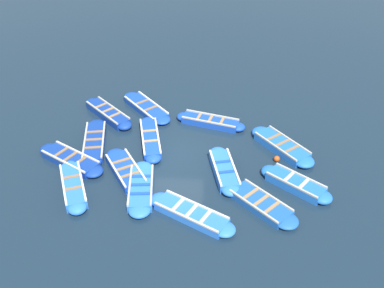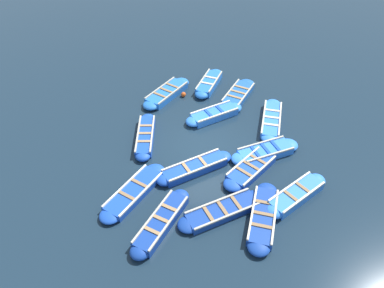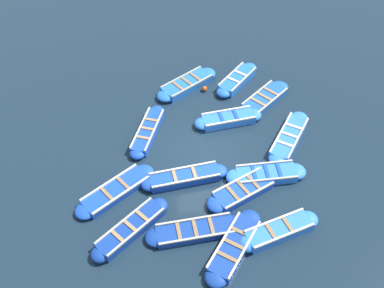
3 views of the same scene
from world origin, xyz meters
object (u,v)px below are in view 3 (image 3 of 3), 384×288
at_px(boat_tucked, 117,191).
at_px(boat_mid_row, 188,84).
at_px(boat_stern_in, 266,99).
at_px(boat_drifting, 230,119).
at_px(buoy_orange_near, 206,89).
at_px(boat_end_of_row, 280,231).
at_px(boat_far_corner, 239,80).
at_px(boat_bow_out, 244,191).
at_px(boat_alongside, 290,138).
at_px(boat_outer_left, 196,231).
at_px(boat_broadside, 132,229).
at_px(boat_near_quay, 235,247).
at_px(boat_centre, 186,177).
at_px(boat_inner_gap, 149,131).
at_px(boat_outer_right, 267,175).

bearing_deg(boat_tucked, boat_mid_row, 67.26).
xyz_separation_m(boat_stern_in, boat_tucked, (-6.69, -5.68, -0.01)).
relative_size(boat_drifting, buoy_orange_near, 12.52).
distance_m(boat_drifting, boat_end_of_row, 6.33).
distance_m(boat_end_of_row, boat_far_corner, 9.15).
bearing_deg(boat_mid_row, boat_far_corner, 8.05).
distance_m(boat_stern_in, boat_bow_out, 5.88).
bearing_deg(boat_alongside, boat_outer_left, -131.06).
xyz_separation_m(boat_broadside, buoy_orange_near, (2.95, 8.34, -0.06)).
relative_size(boat_outer_left, boat_bow_out, 1.17).
distance_m(boat_broadside, boat_alongside, 8.28).
bearing_deg(boat_broadside, boat_end_of_row, -1.08).
bearing_deg(boat_near_quay, boat_centre, 119.55).
bearing_deg(boat_inner_gap, buoy_orange_near, 49.24).
distance_m(boat_stern_in, buoy_orange_near, 3.06).
distance_m(boat_mid_row, boat_alongside, 5.99).
bearing_deg(boat_outer_left, boat_tucked, 149.57).
height_order(boat_drifting, boat_bow_out, boat_drifting).
bearing_deg(boat_inner_gap, boat_stern_in, 22.01).
bearing_deg(boat_stern_in, buoy_orange_near, 164.29).
bearing_deg(boat_inner_gap, boat_far_corner, 40.66).
relative_size(boat_outer_left, boat_far_corner, 1.27).
xyz_separation_m(boat_centre, boat_stern_in, (3.89, 5.01, -0.03)).
relative_size(boat_broadside, boat_bow_out, 0.95).
xyz_separation_m(boat_broadside, boat_outer_right, (5.43, 2.68, -0.02)).
xyz_separation_m(boat_end_of_row, boat_near_quay, (-1.73, -0.65, -0.03)).
bearing_deg(boat_outer_right, boat_outer_left, -137.59).
bearing_deg(boat_bow_out, buoy_orange_near, 102.50).
xyz_separation_m(boat_inner_gap, boat_far_corner, (4.37, 3.75, 0.02)).
height_order(boat_tucked, boat_bow_out, boat_bow_out).
bearing_deg(boat_bow_out, boat_mid_row, 108.96).
bearing_deg(buoy_orange_near, boat_tucked, -119.89).
bearing_deg(buoy_orange_near, boat_outer_left, -93.52).
height_order(boat_near_quay, boat_bow_out, boat_bow_out).
relative_size(boat_outer_right, boat_bow_out, 1.05).
bearing_deg(boat_outer_right, boat_far_corner, 97.09).
relative_size(boat_alongside, boat_far_corner, 1.20).
bearing_deg(boat_stern_in, boat_inner_gap, -157.99).
xyz_separation_m(boat_centre, boat_outer_right, (3.42, 0.17, -0.01)).
bearing_deg(boat_outer_right, boat_mid_row, 119.56).
height_order(boat_stern_in, boat_far_corner, boat_far_corner).
bearing_deg(boat_centre, boat_bow_out, -15.86).
bearing_deg(boat_stern_in, boat_bow_out, -104.81).
height_order(boat_mid_row, boat_stern_in, boat_mid_row).
xyz_separation_m(boat_outer_left, boat_centre, (-0.43, 2.57, 0.03)).
xyz_separation_m(boat_broadside, boat_centre, (2.01, 2.51, -0.01)).
distance_m(boat_centre, buoy_orange_near, 5.91).
distance_m(boat_stern_in, boat_far_corner, 1.94).
height_order(boat_outer_left, boat_near_quay, boat_near_quay).
height_order(boat_centre, buoy_orange_near, boat_centre).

